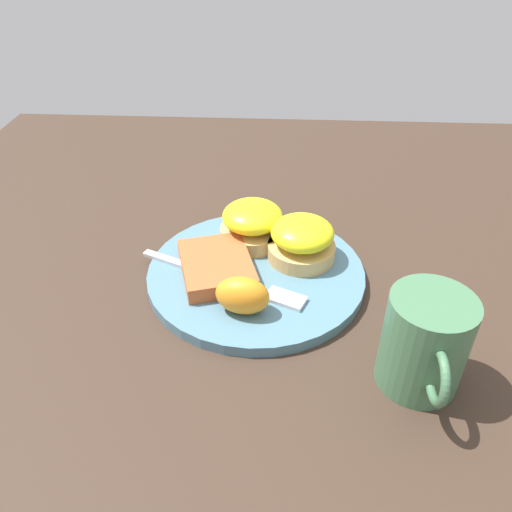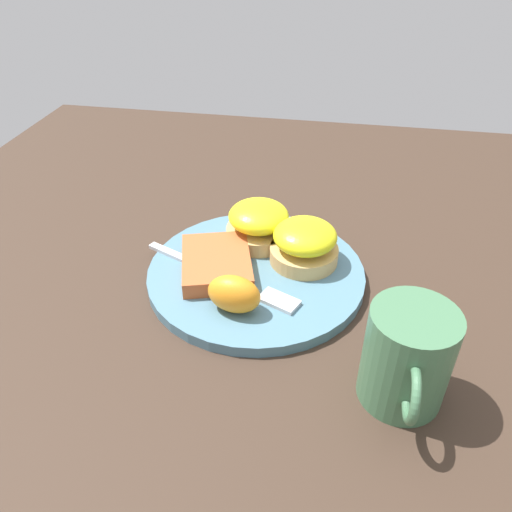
{
  "view_description": "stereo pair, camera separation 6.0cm",
  "coord_description": "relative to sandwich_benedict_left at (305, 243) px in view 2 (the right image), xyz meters",
  "views": [
    {
      "loc": [
        0.49,
        0.03,
        0.39
      ],
      "look_at": [
        0.0,
        0.0,
        0.03
      ],
      "focal_mm": 35.0,
      "sensor_mm": 36.0,
      "label": 1
    },
    {
      "loc": [
        0.48,
        0.09,
        0.39
      ],
      "look_at": [
        0.0,
        0.0,
        0.03
      ],
      "focal_mm": 35.0,
      "sensor_mm": 36.0,
      "label": 2
    }
  ],
  "objects": [
    {
      "name": "ground_plane",
      "position": [
        0.03,
        -0.06,
        -0.04
      ],
      "size": [
        1.1,
        1.1,
        0.0
      ],
      "primitive_type": "plane",
      "color": "#38281E"
    },
    {
      "name": "plate",
      "position": [
        0.03,
        -0.06,
        -0.03
      ],
      "size": [
        0.27,
        0.27,
        0.01
      ],
      "primitive_type": "cylinder",
      "color": "slate",
      "rests_on": "ground_plane"
    },
    {
      "name": "sandwich_benedict_left",
      "position": [
        0.0,
        0.0,
        0.0
      ],
      "size": [
        0.09,
        0.09,
        0.05
      ],
      "color": "tan",
      "rests_on": "plate"
    },
    {
      "name": "sandwich_benedict_right",
      "position": [
        -0.04,
        -0.06,
        0.0
      ],
      "size": [
        0.09,
        0.09,
        0.05
      ],
      "color": "tan",
      "rests_on": "plate"
    },
    {
      "name": "hashbrown_patty",
      "position": [
        0.04,
        -0.1,
        -0.02
      ],
      "size": [
        0.12,
        0.11,
        0.02
      ],
      "primitive_type": "cube",
      "rotation": [
        0.0,
        0.0,
        0.29
      ],
      "color": "#B7572D",
      "rests_on": "plate"
    },
    {
      "name": "orange_wedge",
      "position": [
        0.11,
        -0.07,
        -0.0
      ],
      "size": [
        0.04,
        0.06,
        0.04
      ],
      "primitive_type": "ellipsoid",
      "rotation": [
        0.0,
        0.0,
        4.57
      ],
      "color": "orange",
      "rests_on": "plate"
    },
    {
      "name": "fork",
      "position": [
        0.06,
        -0.08,
        -0.02
      ],
      "size": [
        0.1,
        0.21,
        0.0
      ],
      "color": "silver",
      "rests_on": "plate"
    },
    {
      "name": "cup",
      "position": [
        0.18,
        0.11,
        0.01
      ],
      "size": [
        0.11,
        0.08,
        0.1
      ],
      "color": "#42704C",
      "rests_on": "ground_plane"
    }
  ]
}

